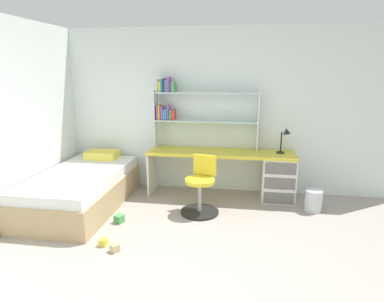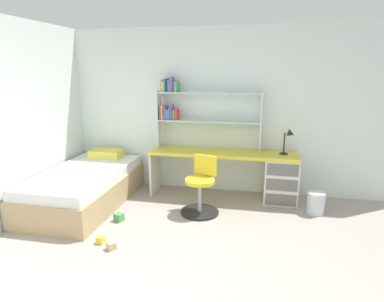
{
  "view_description": "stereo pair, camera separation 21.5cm",
  "coord_description": "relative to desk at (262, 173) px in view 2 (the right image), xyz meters",
  "views": [
    {
      "loc": [
        0.43,
        -2.33,
        1.91
      ],
      "look_at": [
        -0.22,
        1.8,
        0.87
      ],
      "focal_mm": 30.96,
      "sensor_mm": 36.0,
      "label": 1
    },
    {
      "loc": [
        0.65,
        -2.29,
        1.91
      ],
      "look_at": [
        -0.22,
        1.8,
        0.87
      ],
      "focal_mm": 30.96,
      "sensor_mm": 36.0,
      "label": 2
    }
  ],
  "objects": [
    {
      "name": "bed_platform",
      "position": [
        -2.5,
        -0.71,
        -0.15
      ],
      "size": [
        1.06,
        1.99,
        0.63
      ],
      "color": "tan",
      "rests_on": "ground_plane"
    },
    {
      "name": "desk_lamp",
      "position": [
        0.35,
        0.02,
        0.55
      ],
      "size": [
        0.2,
        0.17,
        0.38
      ],
      "color": "black",
      "rests_on": "desk"
    },
    {
      "name": "toy_block_natural_0",
      "position": [
        -1.59,
        -1.81,
        -0.36
      ],
      "size": [
        0.12,
        0.12,
        0.08
      ],
      "primitive_type": "cube",
      "rotation": [
        0.0,
        0.0,
        2.5
      ],
      "color": "tan",
      "rests_on": "ground_plane"
    },
    {
      "name": "bookshelf_hutch",
      "position": [
        -1.09,
        0.15,
        0.95
      ],
      "size": [
        1.59,
        0.22,
        1.09
      ],
      "color": "silver",
      "rests_on": "desk"
    },
    {
      "name": "room_shell",
      "position": [
        -1.98,
        -1.19,
        0.86
      ],
      "size": [
        5.71,
        6.6,
        2.54
      ],
      "color": "silver",
      "rests_on": "ground_plane"
    },
    {
      "name": "toy_block_yellow_2",
      "position": [
        -1.76,
        -1.71,
        -0.37
      ],
      "size": [
        0.09,
        0.09,
        0.08
      ],
      "primitive_type": "cube",
      "rotation": [
        0.0,
        0.0,
        1.43
      ],
      "color": "gold",
      "rests_on": "ground_plane"
    },
    {
      "name": "swivel_chair",
      "position": [
        -0.81,
        -0.66,
        -0.1
      ],
      "size": [
        0.52,
        0.52,
        0.78
      ],
      "color": "black",
      "rests_on": "ground_plane"
    },
    {
      "name": "desk",
      "position": [
        0.0,
        0.0,
        0.0
      ],
      "size": [
        2.2,
        0.54,
        0.7
      ],
      "color": "gold",
      "rests_on": "ground_plane"
    },
    {
      "name": "waste_bin",
      "position": [
        0.72,
        -0.36,
        -0.26
      ],
      "size": [
        0.23,
        0.23,
        0.3
      ],
      "primitive_type": "cylinder",
      "color": "silver",
      "rests_on": "ground_plane"
    },
    {
      "name": "toy_block_green_1",
      "position": [
        -1.8,
        -1.14,
        -0.36
      ],
      "size": [
        0.13,
        0.13,
        0.1
      ],
      "primitive_type": "cube",
      "rotation": [
        0.0,
        0.0,
        1.23
      ],
      "color": "#479E51",
      "rests_on": "ground_plane"
    }
  ]
}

